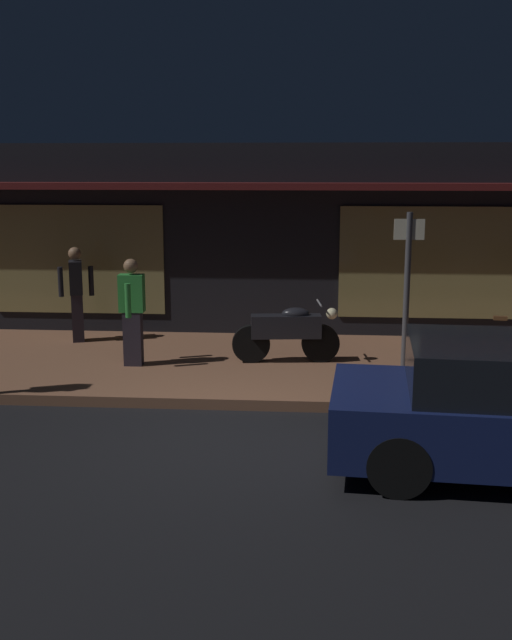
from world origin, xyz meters
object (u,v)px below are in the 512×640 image
(motorcycle, at_px, (288,331))
(sign_post, at_px, (407,283))
(person_photographer, at_px, (76,292))
(person_bystander, at_px, (132,310))

(motorcycle, xyz_separation_m, sign_post, (1.76, -0.46, 0.86))
(sign_post, bearing_deg, person_photographer, 163.52)
(person_photographer, distance_m, sign_post, 5.77)
(person_bystander, height_order, sign_post, sign_post)
(sign_post, bearing_deg, motorcycle, 165.39)
(person_photographer, bearing_deg, sign_post, -16.48)
(person_bystander, distance_m, sign_post, 4.19)
(motorcycle, height_order, person_photographer, person_photographer)
(motorcycle, bearing_deg, person_photographer, 162.65)
(person_photographer, relative_size, sign_post, 0.70)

